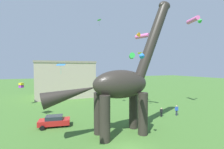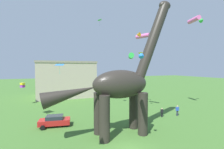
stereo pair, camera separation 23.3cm
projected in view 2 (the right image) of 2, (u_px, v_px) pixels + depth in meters
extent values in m
cylinder|color=#2D2823|center=(134.00, 109.00, 21.53)|extent=(1.21, 1.21, 5.22)
cylinder|color=#2D2823|center=(143.00, 114.00, 19.38)|extent=(1.21, 1.21, 5.22)
cylinder|color=#2D2823|center=(99.00, 113.00, 19.68)|extent=(1.21, 1.21, 5.22)
cylinder|color=#2D2823|center=(105.00, 119.00, 17.53)|extent=(1.21, 1.21, 5.22)
ellipsoid|color=#2D2823|center=(121.00, 84.00, 19.37)|extent=(7.15, 3.08, 3.52)
cylinder|color=#2D2823|center=(152.00, 41.00, 20.84)|extent=(5.14, 1.32, 10.18)
ellipsoid|color=#2D2823|center=(165.00, 6.00, 21.35)|extent=(1.76, 1.10, 1.21)
cone|color=#2D2823|center=(71.00, 94.00, 17.18)|extent=(6.28, 1.76, 2.98)
cube|color=red|center=(55.00, 122.00, 22.20)|extent=(4.44, 2.46, 0.72)
cube|color=#232B35|center=(55.00, 117.00, 22.17)|extent=(2.50, 1.92, 0.52)
cylinder|color=black|center=(66.00, 121.00, 23.61)|extent=(0.65, 0.32, 0.62)
cylinder|color=black|center=(67.00, 125.00, 21.96)|extent=(0.65, 0.32, 0.62)
cylinder|color=black|center=(43.00, 123.00, 22.46)|extent=(0.65, 0.32, 0.62)
cylinder|color=black|center=(43.00, 128.00, 20.81)|extent=(0.65, 0.32, 0.62)
cylinder|color=black|center=(161.00, 115.00, 26.32)|extent=(0.13, 0.13, 0.76)
cylinder|color=black|center=(162.00, 115.00, 26.39)|extent=(0.13, 0.13, 0.76)
cube|color=black|center=(162.00, 111.00, 26.32)|extent=(0.41, 0.25, 0.54)
sphere|color=tan|center=(162.00, 109.00, 26.31)|extent=(0.24, 0.24, 0.24)
cylinder|color=black|center=(161.00, 111.00, 26.24)|extent=(0.10, 0.10, 0.51)
cylinder|color=black|center=(163.00, 111.00, 26.41)|extent=(0.10, 0.10, 0.51)
cylinder|color=#2D3347|center=(177.00, 113.00, 27.04)|extent=(0.15, 0.15, 0.88)
cylinder|color=#2D3347|center=(178.00, 113.00, 27.12)|extent=(0.15, 0.15, 0.88)
cube|color=blue|center=(177.00, 109.00, 27.05)|extent=(0.48, 0.29, 0.62)
sphere|color=tan|center=(177.00, 106.00, 27.03)|extent=(0.28, 0.28, 0.28)
cylinder|color=blue|center=(176.00, 109.00, 26.94)|extent=(0.12, 0.12, 0.59)
cylinder|color=blue|center=(179.00, 109.00, 27.15)|extent=(0.12, 0.12, 0.59)
cube|color=green|center=(100.00, 20.00, 28.38)|extent=(0.81, 0.99, 0.20)
cylinder|color=black|center=(100.00, 23.00, 28.40)|extent=(0.01, 0.01, 0.88)
cube|color=yellow|center=(141.00, 53.00, 33.35)|extent=(1.01, 1.00, 0.31)
cylinder|color=red|center=(141.00, 56.00, 33.37)|extent=(0.01, 0.01, 0.84)
cylinder|color=green|center=(131.00, 56.00, 14.47)|extent=(1.21, 1.74, 0.48)
cone|color=#287AE5|center=(141.00, 56.00, 14.38)|extent=(0.64, 0.61, 0.50)
cylinder|color=pink|center=(194.00, 20.00, 29.99)|extent=(1.64, 3.15, 0.85)
cone|color=green|center=(202.00, 20.00, 30.16)|extent=(1.06, 0.97, 0.89)
cylinder|color=pink|center=(143.00, 36.00, 28.51)|extent=(1.78, 2.77, 0.75)
cone|color=orange|center=(138.00, 35.00, 27.46)|extent=(1.00, 0.94, 0.79)
cube|color=yellow|center=(22.00, 84.00, 34.61)|extent=(1.03, 1.03, 0.59)
cube|color=purple|center=(23.00, 86.00, 34.63)|extent=(1.03, 1.03, 0.59)
cube|color=#287AE5|center=(60.00, 65.00, 11.54)|extent=(0.73, 0.64, 0.13)
cylinder|color=#19B2B7|center=(60.00, 70.00, 11.56)|extent=(0.01, 0.01, 0.61)
cube|color=#B7A893|center=(66.00, 80.00, 46.36)|extent=(15.42, 12.45, 9.57)
cube|color=gray|center=(66.00, 63.00, 46.14)|extent=(15.72, 12.70, 0.50)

